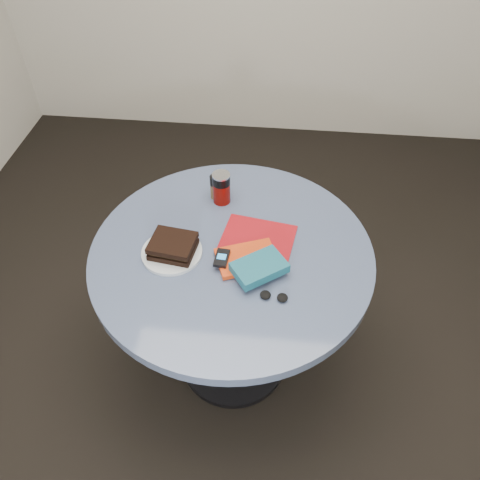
# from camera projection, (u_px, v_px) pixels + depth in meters

# --- Properties ---
(ground) EXTENTS (4.00, 4.00, 0.00)m
(ground) POSITION_uv_depth(u_px,v_px,m) (234.00, 359.00, 2.18)
(ground) COLOR black
(ground) RESTS_ON ground
(table) EXTENTS (1.00, 1.00, 0.75)m
(table) POSITION_uv_depth(u_px,v_px,m) (232.00, 279.00, 1.76)
(table) COLOR black
(table) RESTS_ON ground
(plate) EXTENTS (0.27, 0.27, 0.01)m
(plate) POSITION_uv_depth(u_px,v_px,m) (172.00, 252.00, 1.63)
(plate) COLOR silver
(plate) RESTS_ON table
(sandwich) EXTENTS (0.17, 0.15, 0.05)m
(sandwich) POSITION_uv_depth(u_px,v_px,m) (173.00, 246.00, 1.60)
(sandwich) COLOR black
(sandwich) RESTS_ON plate
(soda_can) EXTENTS (0.08, 0.08, 0.13)m
(soda_can) POSITION_uv_depth(u_px,v_px,m) (221.00, 188.00, 1.78)
(soda_can) COLOR #660A05
(soda_can) RESTS_ON table
(pepper_grinder) EXTENTS (0.04, 0.04, 0.10)m
(pepper_grinder) POSITION_uv_depth(u_px,v_px,m) (216.00, 187.00, 1.81)
(pepper_grinder) COLOR #4D3A21
(pepper_grinder) RESTS_ON table
(magazine) EXTENTS (0.28, 0.23, 0.00)m
(magazine) POSITION_uv_depth(u_px,v_px,m) (258.00, 238.00, 1.68)
(magazine) COLOR maroon
(magazine) RESTS_ON table
(red_book) EXTENTS (0.24, 0.20, 0.02)m
(red_book) POSITION_uv_depth(u_px,v_px,m) (247.00, 258.00, 1.60)
(red_book) COLOR #BE340F
(red_book) RESTS_ON magazine
(novel) EXTENTS (0.20, 0.19, 0.03)m
(novel) POSITION_uv_depth(u_px,v_px,m) (259.00, 267.00, 1.54)
(novel) COLOR #144F61
(novel) RESTS_ON red_book
(mp3_player) EXTENTS (0.05, 0.08, 0.01)m
(mp3_player) POSITION_uv_depth(u_px,v_px,m) (222.00, 258.00, 1.58)
(mp3_player) COLOR black
(mp3_player) RESTS_ON red_book
(headphones) EXTENTS (0.09, 0.04, 0.02)m
(headphones) POSITION_uv_depth(u_px,v_px,m) (274.00, 296.00, 1.49)
(headphones) COLOR black
(headphones) RESTS_ON table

